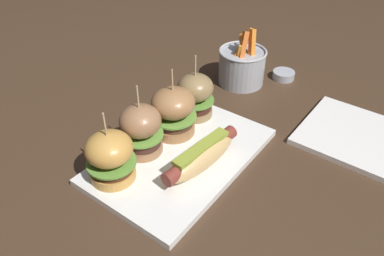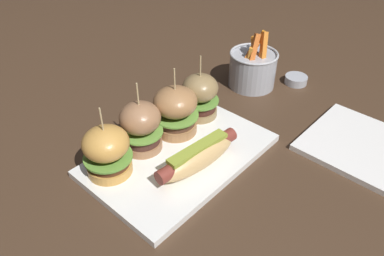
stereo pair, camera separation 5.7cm
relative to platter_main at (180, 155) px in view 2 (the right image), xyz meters
name	(u,v)px [view 2 (the right image)]	position (x,y,z in m)	size (l,w,h in m)	color
ground_plane	(180,158)	(0.00, 0.00, -0.01)	(3.00, 3.00, 0.00)	#422D1E
platter_main	(180,155)	(0.00, 0.00, 0.00)	(0.36, 0.23, 0.01)	white
hot_dog	(198,156)	(-0.01, -0.05, 0.03)	(0.19, 0.07, 0.05)	tan
slider_far_left	(107,151)	(-0.12, 0.06, 0.06)	(0.09, 0.09, 0.14)	gold
slider_center_left	(141,126)	(-0.04, 0.07, 0.06)	(0.08, 0.08, 0.15)	#9B6C49
slider_center_right	(176,110)	(0.05, 0.05, 0.06)	(0.09, 0.09, 0.15)	#A37145
slider_far_right	(200,95)	(0.12, 0.06, 0.06)	(0.08, 0.08, 0.14)	olive
fries_bucket	(253,68)	(0.33, 0.06, 0.04)	(0.12, 0.12, 0.15)	#A8AAB2
sauce_ramekin	(296,79)	(0.42, -0.02, 0.00)	(0.06, 0.06, 0.02)	#A8AAB2
side_plate	(360,145)	(0.27, -0.25, 0.00)	(0.21, 0.21, 0.01)	white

